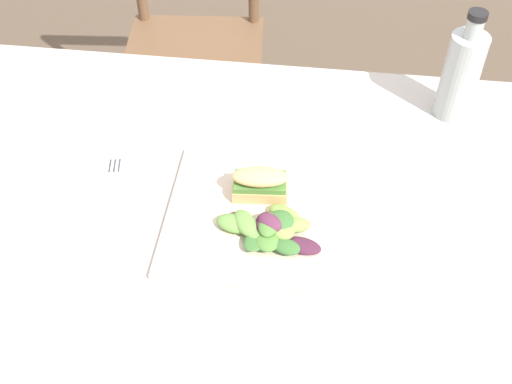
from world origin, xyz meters
The scene contains 8 objects.
dining_table centered at (-0.14, -0.03, 0.61)m, with size 1.28×0.82×0.74m.
chair_wooden_far centered at (-0.39, 0.85, 0.45)m, with size 0.43×0.43×0.87m.
plate_lunch centered at (-0.10, -0.04, 0.74)m, with size 0.28×0.28×0.01m, color beige.
sandwich_half_front centered at (-0.09, 0.00, 0.78)m, with size 0.09×0.06×0.06m.
salad_mixed_greens centered at (-0.07, -0.08, 0.77)m, with size 0.17×0.12×0.04m.
napkin_folded centered at (-0.34, -0.03, 0.74)m, with size 0.11×0.23×0.00m, color white.
fork_on_napkin centered at (-0.34, -0.02, 0.75)m, with size 0.05×0.19×0.00m.
bottle_cold_brew centered at (0.24, 0.27, 0.82)m, with size 0.07×0.07×0.22m.
Camera 1 is at (-0.01, -0.71, 1.53)m, focal length 44.56 mm.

